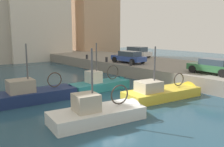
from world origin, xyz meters
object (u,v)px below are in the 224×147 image
(parked_car_green, at_px, (213,66))
(mooring_bollard_mid, at_px, (107,60))
(fishing_boat_navy, at_px, (37,99))
(mooring_bollard_north, at_px, (87,57))
(parked_car_white, at_px, (136,52))
(fishing_boat_white, at_px, (104,118))
(fishing_boat_teal, at_px, (103,88))
(fishing_boat_yellow, at_px, (166,96))
(mooring_bollard_south, at_px, (131,63))
(parked_car_blue, at_px, (129,57))

(parked_car_green, distance_m, mooring_bollard_mid, 11.97)
(fishing_boat_navy, xyz_separation_m, mooring_bollard_north, (10.96, 10.21, 1.34))
(parked_car_white, bearing_deg, fishing_boat_white, -139.74)
(mooring_bollard_north, bearing_deg, fishing_boat_teal, -117.35)
(fishing_boat_yellow, height_order, mooring_bollard_south, fishing_boat_yellow)
(mooring_bollard_south, bearing_deg, mooring_bollard_north, 90.00)
(fishing_boat_yellow, bearing_deg, mooring_bollard_mid, 72.94)
(fishing_boat_navy, bearing_deg, fishing_boat_yellow, -33.90)
(fishing_boat_navy, height_order, parked_car_green, fishing_boat_navy)
(parked_car_green, distance_m, parked_car_blue, 9.60)
(fishing_boat_teal, xyz_separation_m, parked_car_green, (7.25, -5.50, 1.75))
(parked_car_white, bearing_deg, mooring_bollard_mid, -166.05)
(fishing_boat_yellow, xyz_separation_m, mooring_bollard_north, (3.45, 15.25, 1.37))
(fishing_boat_yellow, xyz_separation_m, parked_car_green, (5.37, -0.56, 1.76))
(mooring_bollard_north, bearing_deg, fishing_boat_yellow, -102.76)
(parked_car_white, xyz_separation_m, mooring_bollard_mid, (-6.38, -1.58, -0.44))
(parked_car_green, height_order, mooring_bollard_mid, parked_car_green)
(parked_car_white, bearing_deg, fishing_boat_teal, -146.01)
(fishing_boat_yellow, relative_size, parked_car_blue, 1.65)
(mooring_bollard_north, bearing_deg, fishing_boat_white, -121.18)
(mooring_bollard_mid, bearing_deg, parked_car_white, 13.95)
(fishing_boat_yellow, relative_size, parked_car_white, 1.54)
(fishing_boat_white, relative_size, parked_car_white, 1.37)
(parked_car_blue, bearing_deg, fishing_boat_yellow, -118.17)
(fishing_boat_yellow, bearing_deg, fishing_boat_teal, 110.84)
(fishing_boat_yellow, distance_m, parked_car_green, 5.67)
(fishing_boat_yellow, xyz_separation_m, fishing_boat_white, (-6.25, -0.77, 0.01))
(fishing_boat_white, relative_size, mooring_bollard_mid, 11.01)
(fishing_boat_teal, bearing_deg, fishing_boat_yellow, -69.16)
(mooring_bollard_south, bearing_deg, fishing_boat_white, -140.38)
(parked_car_blue, distance_m, mooring_bollard_north, 6.39)
(fishing_boat_yellow, height_order, fishing_boat_navy, fishing_boat_navy)
(fishing_boat_navy, height_order, fishing_boat_white, fishing_boat_navy)
(mooring_bollard_south, relative_size, mooring_bollard_north, 1.00)
(parked_car_white, relative_size, mooring_bollard_south, 8.04)
(fishing_boat_white, height_order, mooring_bollard_north, fishing_boat_white)
(fishing_boat_yellow, distance_m, mooring_bollard_north, 15.70)
(fishing_boat_teal, bearing_deg, mooring_bollard_south, 23.44)
(parked_car_green, height_order, parked_car_blue, parked_car_blue)
(fishing_boat_yellow, height_order, parked_car_white, fishing_boat_yellow)
(fishing_boat_white, height_order, mooring_bollard_south, fishing_boat_white)
(fishing_boat_teal, bearing_deg, parked_car_green, -37.20)
(fishing_boat_teal, height_order, mooring_bollard_mid, fishing_boat_teal)
(fishing_boat_navy, bearing_deg, parked_car_white, 24.21)
(parked_car_green, xyz_separation_m, mooring_bollard_mid, (-1.91, 11.81, -0.39))
(fishing_boat_teal, height_order, fishing_boat_white, fishing_boat_white)
(fishing_boat_yellow, relative_size, parked_car_green, 1.73)
(fishing_boat_teal, distance_m, mooring_bollard_south, 5.97)
(fishing_boat_white, xyz_separation_m, mooring_bollard_mid, (9.70, 12.03, 1.36))
(mooring_bollard_south, bearing_deg, fishing_boat_yellow, -115.46)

